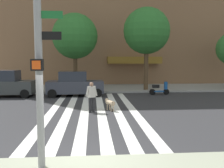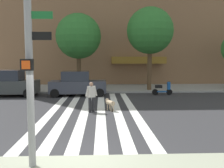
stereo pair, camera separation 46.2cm
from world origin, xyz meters
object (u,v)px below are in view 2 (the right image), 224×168
(parked_scooter, at_px, (162,89))
(dog_on_leash, at_px, (110,103))
(parked_car_behind_first, at_px, (77,84))
(street_tree_middle, at_px, (150,31))
(parked_car_near_curb, at_px, (6,84))
(traffic_light_pole, at_px, (28,33))
(street_tree_nearest, at_px, (78,36))
(pedestrian_dog_walker, at_px, (91,95))

(parked_scooter, bearing_deg, dog_on_leash, -126.72)
(parked_car_behind_first, xyz_separation_m, street_tree_middle, (6.12, 2.39, 4.40))
(parked_car_behind_first, bearing_deg, parked_car_near_curb, 179.97)
(parked_car_near_curb, height_order, street_tree_middle, street_tree_middle)
(traffic_light_pole, distance_m, street_tree_nearest, 17.00)
(parked_car_near_curb, distance_m, street_tree_nearest, 7.42)
(street_tree_nearest, xyz_separation_m, street_tree_middle, (6.29, -1.02, 0.41))
(traffic_light_pole, bearing_deg, pedestrian_dog_walker, 80.42)
(traffic_light_pole, xyz_separation_m, parked_scooter, (6.64, 13.60, -3.04))
(street_tree_middle, relative_size, dog_on_leash, 7.05)
(parked_car_behind_first, distance_m, street_tree_middle, 7.91)
(pedestrian_dog_walker, relative_size, dog_on_leash, 1.60)
(traffic_light_pole, height_order, parked_scooter, traffic_light_pole)
(street_tree_nearest, bearing_deg, dog_on_leash, -74.82)
(traffic_light_pole, relative_size, dog_on_leash, 5.67)
(parked_car_behind_first, height_order, pedestrian_dog_walker, parked_car_behind_first)
(parked_car_behind_first, xyz_separation_m, street_tree_nearest, (-0.17, 3.41, 3.99))
(street_tree_middle, height_order, dog_on_leash, street_tree_middle)
(parked_scooter, relative_size, street_tree_middle, 0.23)
(traffic_light_pole, xyz_separation_m, street_tree_middle, (6.03, 15.92, 1.78))
(parked_car_near_curb, relative_size, pedestrian_dog_walker, 2.85)
(street_tree_nearest, relative_size, dog_on_leash, 6.66)
(traffic_light_pole, height_order, street_tree_middle, street_tree_middle)
(parked_car_near_curb, height_order, pedestrian_dog_walker, parked_car_near_curb)
(street_tree_middle, bearing_deg, parked_scooter, -75.21)
(parked_car_behind_first, height_order, street_tree_nearest, street_tree_nearest)
(dog_on_leash, bearing_deg, street_tree_nearest, 105.18)
(traffic_light_pole, relative_size, pedestrian_dog_walker, 3.54)
(parked_car_near_curb, xyz_separation_m, pedestrian_dog_walker, (6.80, -6.23, -0.05))
(street_tree_nearest, relative_size, street_tree_middle, 0.94)
(street_tree_middle, xyz_separation_m, pedestrian_dog_walker, (-4.80, -8.61, -4.38))
(pedestrian_dog_walker, height_order, dog_on_leash, pedestrian_dog_walker)
(street_tree_middle, distance_m, dog_on_leash, 10.27)
(street_tree_middle, relative_size, pedestrian_dog_walker, 4.40)
(traffic_light_pole, height_order, dog_on_leash, traffic_light_pole)
(traffic_light_pole, relative_size, parked_car_behind_first, 1.32)
(parked_car_behind_first, distance_m, dog_on_leash, 6.31)
(dog_on_leash, bearing_deg, parked_car_behind_first, 111.86)
(traffic_light_pole, relative_size, parked_scooter, 3.55)
(parked_car_near_curb, xyz_separation_m, dog_on_leash, (7.81, -5.84, -0.53))
(parked_scooter, bearing_deg, traffic_light_pole, -116.05)
(traffic_light_pole, relative_size, street_tree_middle, 0.80)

